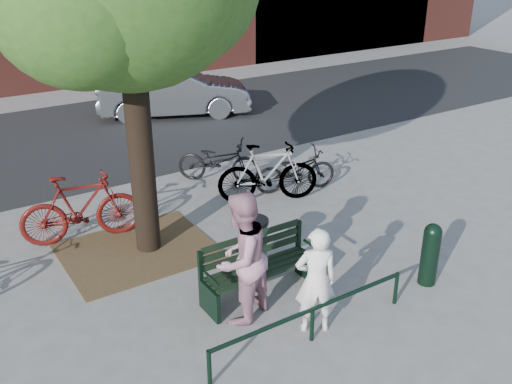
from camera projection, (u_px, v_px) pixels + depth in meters
ground at (261, 295)px, 8.32m from camera, size 90.00×90.00×0.00m
dirt_pit at (138, 250)px, 9.50m from camera, size 2.40×2.00×0.02m
road at (81, 138)px, 14.82m from camera, size 40.00×7.00×0.01m
park_bench at (258, 265)px, 8.18m from camera, size 1.74×0.54×0.97m
guard_railing at (313, 314)px, 7.23m from camera, size 3.06×0.06×0.51m
person_left at (316, 280)px, 7.31m from camera, size 0.65×0.57×1.50m
person_right at (241, 258)px, 7.47m from camera, size 1.11×1.00×1.86m
bollard at (430, 252)px, 8.41m from camera, size 0.27×0.27×0.99m
litter_bin at (254, 246)px, 8.72m from camera, size 0.45×0.45×0.91m
bicycle_b at (81, 208)px, 9.62m from camera, size 2.10×0.99×1.21m
bicycle_c at (219, 161)px, 12.04m from camera, size 1.72×1.66×0.93m
bicycle_d at (268, 173)px, 11.08m from camera, size 2.04×1.29×1.19m
bicycle_e at (295, 170)px, 11.61m from camera, size 1.80×1.05×0.89m
parked_car at (174, 91)px, 16.49m from camera, size 4.58×3.08×1.43m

